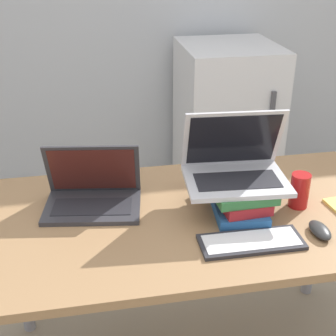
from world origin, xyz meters
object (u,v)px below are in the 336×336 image
mini_fridge (226,123)px  mouse (320,230)px  laptop_on_books (235,167)px  soda_can (300,190)px  wireless_keyboard (251,242)px  book_stack (237,195)px  laptop_left (93,194)px

mini_fridge → mouse: bearing=-96.3°
laptop_on_books → soda_can: (0.22, -0.04, -0.09)m
laptop_on_books → wireless_keyboard: laptop_on_books is taller
book_stack → mouse: (0.21, -0.19, -0.04)m
laptop_on_books → wireless_keyboard: size_ratio=1.10×
book_stack → laptop_on_books: bearing=112.7°
mouse → mini_fridge: 1.56m
laptop_on_books → mini_fridge: bearing=73.6°
wireless_keyboard → mouse: bearing=2.1°
book_stack → laptop_on_books: laptop_on_books is taller
laptop_left → laptop_on_books: 0.49m
laptop_left → mini_fridge: mini_fridge is taller
laptop_on_books → soda_can: size_ratio=2.89×
laptop_on_books → book_stack: bearing=-67.3°
mini_fridge → wireless_keyboard: bearing=-104.4°
mouse → soda_can: soda_can is taller
soda_can → mini_fridge: 1.40m
mouse → soda_can: size_ratio=0.88×
book_stack → mouse: book_stack is taller
laptop_left → wireless_keyboard: laptop_left is taller
mini_fridge → laptop_on_books: bearing=-106.4°
soda_can → mini_fridge: mini_fridge is taller
laptop_on_books → mouse: 0.34m
laptop_left → mini_fridge: (0.86, 1.22, -0.27)m
laptop_on_books → mouse: laptop_on_books is taller
laptop_left → mini_fridge: 1.52m
wireless_keyboard → mini_fridge: size_ratio=0.32×
book_stack → soda_can: (0.22, -0.02, 0.01)m
mouse → soda_can: bearing=88.3°
book_stack → mini_fridge: 1.42m
mouse → book_stack: bearing=137.4°
laptop_left → book_stack: bearing=-13.0°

